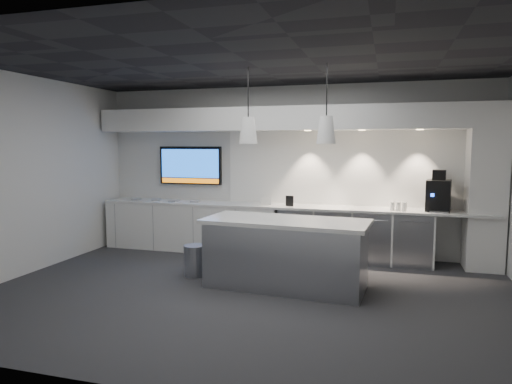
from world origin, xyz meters
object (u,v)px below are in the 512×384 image
(island, at_px, (285,253))
(coffee_machine, at_px, (438,194))
(wall_tv, at_px, (190,165))
(bin, at_px, (195,260))

(island, height_order, coffee_machine, coffee_machine)
(wall_tv, relative_size, bin, 2.70)
(wall_tv, height_order, island, wall_tv)
(island, distance_m, coffee_machine, 2.84)
(bin, relative_size, coffee_machine, 0.70)
(island, distance_m, bin, 1.45)
(island, height_order, bin, island)
(bin, bearing_deg, coffee_machine, 24.50)
(bin, height_order, coffee_machine, coffee_machine)
(wall_tv, bearing_deg, bin, -64.35)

